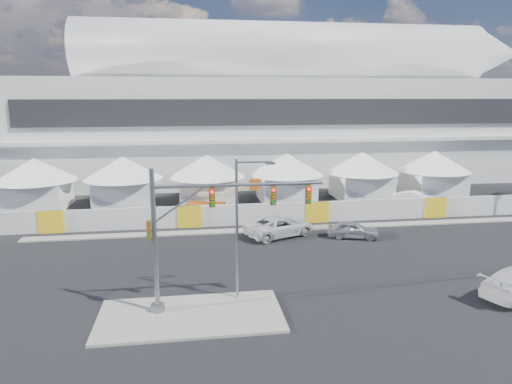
{
  "coord_description": "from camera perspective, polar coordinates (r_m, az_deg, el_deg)",
  "views": [
    {
      "loc": [
        -5.76,
        -26.21,
        11.87
      ],
      "look_at": [
        -0.51,
        10.0,
        4.08
      ],
      "focal_mm": 32.0,
      "sensor_mm": 36.0,
      "label": 1
    }
  ],
  "objects": [
    {
      "name": "ground",
      "position": [
        29.35,
        3.87,
        -11.87
      ],
      "size": [
        160.0,
        160.0,
        0.0
      ],
      "primitive_type": "plane",
      "color": "black",
      "rests_on": "ground"
    },
    {
      "name": "pickup_curb",
      "position": [
        39.26,
        2.99,
        -4.28
      ],
      "size": [
        5.04,
        6.8,
        1.72
      ],
      "primitive_type": "imported",
      "rotation": [
        0.0,
        0.0,
        1.97
      ],
      "color": "silver",
      "rests_on": "ground"
    },
    {
      "name": "lot_car_a",
      "position": [
        53.63,
        19.17,
        -0.66
      ],
      "size": [
        3.93,
        4.33,
        1.43
      ],
      "primitive_type": "imported",
      "rotation": [
        0.0,
        0.0,
        0.88
      ],
      "color": "white",
      "rests_on": "ground"
    },
    {
      "name": "stadium",
      "position": [
        69.29,
        3.86,
        9.99
      ],
      "size": [
        80.0,
        24.8,
        21.98
      ],
      "color": "silver",
      "rests_on": "ground"
    },
    {
      "name": "streetlight_median",
      "position": [
        26.15,
        -1.94,
        -3.49
      ],
      "size": [
        2.28,
        0.23,
        8.24
      ],
      "color": "slate",
      "rests_on": "median_island"
    },
    {
      "name": "median_island",
      "position": [
        26.04,
        -8.16,
        -15.05
      ],
      "size": [
        10.0,
        5.0,
        0.15
      ],
      "primitive_type": "cube",
      "color": "gray",
      "rests_on": "ground"
    },
    {
      "name": "tent_row",
      "position": [
        51.35,
        -1.14,
        2.24
      ],
      "size": [
        53.4,
        8.4,
        5.4
      ],
      "color": "white",
      "rests_on": "ground"
    },
    {
      "name": "lot_car_b",
      "position": [
        57.29,
        28.65,
        -0.71
      ],
      "size": [
        2.63,
        4.4,
        1.4
      ],
      "primitive_type": "imported",
      "rotation": [
        0.0,
        0.0,
        1.32
      ],
      "color": "black",
      "rests_on": "ground"
    },
    {
      "name": "far_curb",
      "position": [
        47.98,
        24.59,
        -3.35
      ],
      "size": [
        80.0,
        1.2,
        0.12
      ],
      "primitive_type": "cube",
      "color": "gray",
      "rests_on": "ground"
    },
    {
      "name": "boom_lift",
      "position": [
        46.53,
        -5.43,
        -1.53
      ],
      "size": [
        7.63,
        2.64,
        3.76
      ],
      "rotation": [
        0.0,
        0.0,
        -0.28
      ],
      "color": "#B95211",
      "rests_on": "ground"
    },
    {
      "name": "traffic_mast",
      "position": [
        25.0,
        -8.24,
        -5.2
      ],
      "size": [
        9.57,
        0.78,
        8.0
      ],
      "color": "slate",
      "rests_on": "median_island"
    },
    {
      "name": "sedan_silver",
      "position": [
        39.54,
        12.03,
        -4.63
      ],
      "size": [
        2.92,
        4.55,
        1.44
      ],
      "primitive_type": "imported",
      "rotation": [
        0.0,
        0.0,
        1.26
      ],
      "color": "#B2B1B7",
      "rests_on": "ground"
    },
    {
      "name": "hoarding_fence",
      "position": [
        43.75,
        7.61,
        -2.47
      ],
      "size": [
        70.0,
        0.25,
        2.0
      ],
      "primitive_type": "cube",
      "color": "silver",
      "rests_on": "ground"
    }
  ]
}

